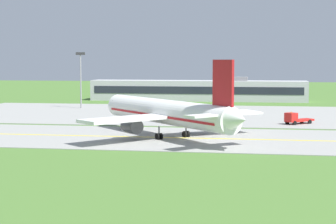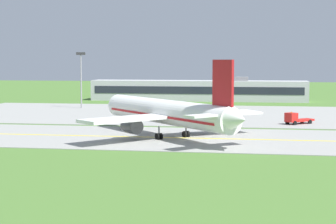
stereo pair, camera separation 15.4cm
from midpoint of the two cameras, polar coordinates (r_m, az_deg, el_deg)
name	(u,v)px [view 1 (the left image)]	position (r m, az deg, el deg)	size (l,w,h in m)	color
ground_plane	(170,138)	(92.96, 0.15, -2.62)	(500.00, 500.00, 0.00)	#47702D
taxiway_strip	(170,138)	(92.95, 0.15, -2.59)	(240.00, 28.00, 0.10)	gray
apron_pad	(241,115)	(133.64, 7.20, -0.26)	(140.00, 52.00, 0.10)	gray
taxiway_centreline	(170,138)	(92.94, 0.15, -2.56)	(220.00, 0.60, 0.01)	yellow
airplane_lead	(168,113)	(93.10, -0.08, -0.05)	(29.99, 32.36, 12.70)	white
service_truck_baggage	(296,119)	(115.06, 12.54, -0.65)	(6.08, 5.86, 2.59)	red
service_truck_fuel	(147,112)	(127.28, -2.15, 0.01)	(5.70, 6.21, 2.59)	#264CA5
terminal_building	(198,91)	(179.21, 2.98, 2.14)	(67.03, 8.82, 7.52)	#B2B2B7
apron_light_mast	(81,73)	(151.61, -8.72, 3.87)	(2.40, 0.50, 14.70)	gray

